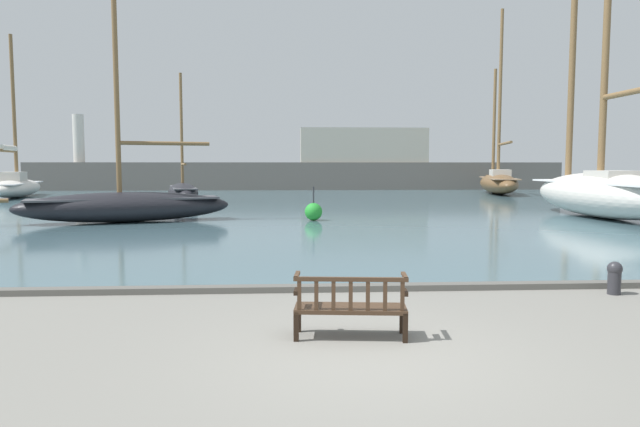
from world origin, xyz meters
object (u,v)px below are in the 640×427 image
Objects in this scene: sailboat_distant_harbor at (183,192)px; sailboat_nearest_port at (498,181)px; park_bench at (350,306)px; sailboat_far_port at (603,189)px; mooring_bollard at (614,276)px; sailboat_mid_starboard at (125,204)px; sailboat_outer_port at (16,185)px; channel_buoy at (314,212)px.

sailboat_distant_harbor is 25.83m from sailboat_nearest_port.
park_bench is 0.11× the size of sailboat_far_port.
sailboat_far_port is 16.70m from mooring_bollard.
sailboat_far_port is at bearing 2.36° from sailboat_mid_starboard.
sailboat_far_port is 1.03× the size of sailboat_nearest_port.
park_bench is at bearing -128.18° from sailboat_far_port.
sailboat_mid_starboard is (-21.05, -0.87, -0.54)m from sailboat_far_port.
sailboat_outer_port is 38.56m from sailboat_far_port.
sailboat_outer_port is at bearing 152.27° from sailboat_far_port.
sailboat_far_port is at bearing 61.14° from mooring_bollard.
sailboat_far_port is 10.55× the size of channel_buoy.
sailboat_distant_harbor is 0.58× the size of sailboat_nearest_port.
mooring_bollard is (13.01, -13.73, -0.48)m from sailboat_mid_starboard.
mooring_bollard is (5.36, 2.45, -0.12)m from park_bench.
park_bench is at bearing -155.45° from mooring_bollard.
sailboat_outer_port is 37.31m from sailboat_nearest_port.
sailboat_far_port reaches higher than sailboat_distant_harbor.
sailboat_far_port reaches higher than sailboat_mid_starboard.
sailboat_outer_port is 1.37× the size of sailboat_distant_harbor.
mooring_bollard is at bearing -118.86° from sailboat_far_port.
mooring_bollard is (-11.10, -35.53, -0.80)m from sailboat_nearest_port.
sailboat_nearest_port is 37.23m from mooring_bollard.
sailboat_mid_starboard is (13.08, -18.81, -0.13)m from sailboat_outer_port.
sailboat_far_port is at bearing -28.05° from sailboat_distant_harbor.
sailboat_distant_harbor is 5.89× the size of channel_buoy.
sailboat_nearest_port is 1.33× the size of sailboat_mid_starboard.
sailboat_nearest_port reaches higher than sailboat_mid_starboard.
park_bench reaches higher than mooring_bollard.
sailboat_distant_harbor is (13.31, -6.85, -0.19)m from sailboat_outer_port.
sailboat_outer_port is 14.97m from sailboat_distant_harbor.
sailboat_mid_starboard is at bearing -91.13° from sailboat_distant_harbor.
channel_buoy is at bearing -126.88° from sailboat_nearest_port.
park_bench is 0.11× the size of sailboat_nearest_port.
sailboat_outer_port is 0.77× the size of sailboat_far_port.
sailboat_mid_starboard is at bearing -55.20° from sailboat_outer_port.
sailboat_far_port reaches higher than channel_buoy.
park_bench is at bearing -64.69° from sailboat_mid_starboard.
sailboat_mid_starboard is at bearing 133.46° from mooring_bollard.
sailboat_nearest_port is 32.51m from sailboat_mid_starboard.
park_bench is 0.19× the size of sailboat_distant_harbor.
mooring_bollard is (26.08, -32.54, -0.61)m from sailboat_outer_port.
channel_buoy is at bearing 110.26° from mooring_bollard.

